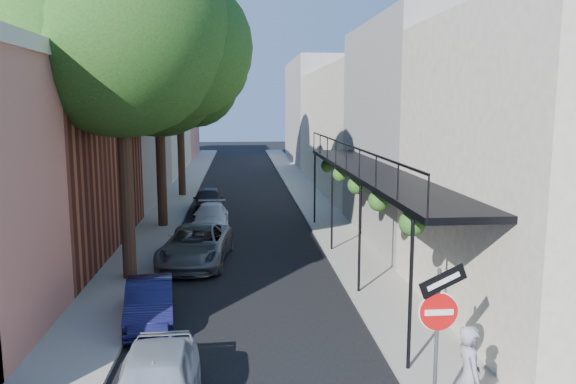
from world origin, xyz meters
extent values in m
cube|color=black|center=(0.00, 30.00, 0.01)|extent=(6.00, 64.00, 0.01)
cube|color=gray|center=(-4.00, 30.00, 0.06)|extent=(2.00, 64.00, 0.12)
cube|color=gray|center=(4.00, 30.00, 0.06)|extent=(2.00, 64.00, 0.12)
cube|color=gray|center=(-5.02, 14.00, 8.00)|extent=(0.06, 7.00, 4.00)
cube|color=gray|center=(-9.00, 26.00, 4.50)|extent=(8.00, 12.00, 9.00)
cube|color=beige|center=(-9.00, 40.00, 5.00)|extent=(8.00, 16.00, 10.00)
cube|color=tan|center=(-9.00, 54.00, 4.00)|extent=(8.00, 12.00, 8.00)
cube|color=gray|center=(9.00, 15.00, 4.50)|extent=(8.00, 10.00, 9.00)
cube|color=beige|center=(9.00, 30.00, 4.00)|extent=(8.00, 20.00, 8.00)
cube|color=gray|center=(9.00, 48.00, 5.00)|extent=(8.00, 16.00, 10.00)
cube|color=black|center=(4.20, 10.00, 3.50)|extent=(2.00, 16.00, 0.15)
cube|color=black|center=(3.25, 10.00, 4.38)|extent=(0.05, 16.00, 0.05)
cylinder|color=black|center=(3.30, 3.00, 1.81)|extent=(0.08, 0.08, 3.40)
cylinder|color=black|center=(3.30, 18.00, 1.81)|extent=(0.08, 0.08, 3.40)
sphere|color=#1D4513|center=(3.60, 4.00, 3.05)|extent=(0.60, 0.60, 0.60)
sphere|color=#1D4513|center=(3.60, 10.00, 3.05)|extent=(0.60, 0.60, 0.60)
sphere|color=#1D4513|center=(3.60, 16.00, 3.05)|extent=(0.60, 0.60, 0.60)
cylinder|color=#595B60|center=(3.15, 1.00, 1.45)|extent=(0.07, 0.07, 2.90)
cylinder|color=red|center=(3.15, 0.96, 2.15)|extent=(0.66, 0.04, 0.66)
cube|color=white|center=(3.15, 0.93, 2.15)|extent=(0.50, 0.02, 0.10)
cylinder|color=white|center=(3.15, 0.98, 2.15)|extent=(0.70, 0.02, 0.70)
cube|color=black|center=(3.20, 0.95, 2.70)|extent=(0.89, 0.15, 0.58)
cube|color=white|center=(3.20, 0.92, 2.70)|extent=(0.60, 0.10, 0.31)
cylinder|color=#331F14|center=(-3.80, 10.00, 3.50)|extent=(0.44, 0.44, 7.00)
sphere|color=#1D4513|center=(-3.80, 10.00, 8.02)|extent=(6.80, 6.80, 6.80)
sphere|color=#1D4513|center=(-2.10, 11.02, 7.52)|extent=(4.76, 4.76, 4.76)
cylinder|color=#331F14|center=(-3.80, 18.00, 3.15)|extent=(0.44, 0.44, 6.30)
sphere|color=#1D4513|center=(-3.80, 18.00, 7.20)|extent=(6.00, 6.00, 6.00)
sphere|color=#1D4513|center=(-2.30, 18.90, 6.70)|extent=(4.20, 4.20, 4.20)
cylinder|color=#331F14|center=(-3.80, 27.00, 3.67)|extent=(0.44, 0.44, 7.35)
sphere|color=#1D4513|center=(-3.80, 27.00, 8.40)|extent=(7.00, 7.00, 7.00)
sphere|color=#1D4513|center=(-2.05, 28.05, 7.90)|extent=(4.90, 4.90, 4.90)
imported|color=#13143C|center=(-2.60, 6.33, 0.56)|extent=(1.61, 3.53, 1.12)
imported|color=#585B60|center=(-1.81, 11.84, 0.67)|extent=(2.69, 5.02, 1.34)
imported|color=white|center=(-1.55, 17.52, 0.56)|extent=(1.66, 3.90, 1.12)
imported|color=black|center=(-1.90, 21.68, 0.66)|extent=(1.71, 3.93, 1.32)
imported|color=gray|center=(3.65, 0.75, 1.04)|extent=(0.44, 0.67, 1.84)
camera|label=1|loc=(-0.20, -7.94, 5.65)|focal=35.00mm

